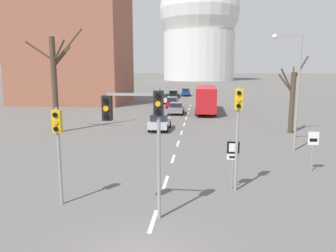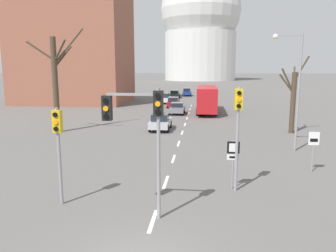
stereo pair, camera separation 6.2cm
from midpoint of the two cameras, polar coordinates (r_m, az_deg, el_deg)
lane_stripe_0 at (r=13.37m, az=-2.52°, el=-16.17°), size 0.16×2.00×0.01m
lane_stripe_1 at (r=17.49m, az=-0.28°, el=-9.70°), size 0.16×2.00×0.01m
lane_stripe_2 at (r=21.76m, az=1.05°, el=-5.72°), size 0.16×2.00×0.01m
lane_stripe_3 at (r=26.10m, az=1.93°, el=-3.06°), size 0.16×2.00×0.01m
lane_stripe_4 at (r=30.49m, az=2.55°, el=-1.15°), size 0.16×2.00×0.01m
lane_stripe_5 at (r=34.91m, az=3.02°, el=0.27°), size 0.16×2.00×0.01m
lane_stripe_6 at (r=39.35m, az=3.38°, el=1.37°), size 0.16×2.00×0.01m
lane_stripe_7 at (r=43.80m, az=3.66°, el=2.25°), size 0.16×2.00×0.01m
lane_stripe_8 at (r=48.26m, az=3.90°, el=2.97°), size 0.16×2.00×0.01m
lane_stripe_9 at (r=52.72m, az=4.10°, el=3.56°), size 0.16×2.00×0.01m
traffic_signal_near_right at (r=15.76m, az=12.19°, el=1.13°), size 0.36×0.34×5.07m
traffic_signal_centre_tall at (r=12.50m, az=-4.66°, el=0.95°), size 2.35×0.34×5.18m
traffic_signal_near_left at (r=14.69m, az=-18.47°, el=-1.90°), size 0.36×0.34×4.28m
route_sign_post at (r=16.37m, az=11.37°, el=-5.17°), size 0.60×0.08×2.45m
speed_limit_sign at (r=20.46m, az=24.09°, el=-2.95°), size 0.60×0.08×2.40m
street_lamp_right at (r=24.79m, az=21.16°, el=7.37°), size 2.06×0.36×8.24m
sedan_near_left at (r=56.13m, az=-0.72°, el=4.85°), size 1.97×4.27×1.73m
sedan_near_right at (r=50.37m, az=0.99°, el=4.19°), size 1.79×4.21×1.57m
sedan_mid_centre at (r=66.31m, az=1.20°, el=5.60°), size 1.91×3.82×1.57m
sedan_far_left at (r=71.55m, az=3.36°, el=5.94°), size 1.76×4.57×1.69m
sedan_far_right at (r=31.67m, az=-1.28°, el=0.76°), size 1.89×4.06×1.59m
sedan_distant_centre at (r=42.85m, az=1.67°, el=3.14°), size 1.89×3.94×1.52m
city_bus at (r=44.46m, az=6.80°, el=4.97°), size 2.66×10.80×3.48m
bare_tree_left_near at (r=31.94m, az=-18.87°, el=7.56°), size 4.32×3.68×9.72m
bare_tree_right_near at (r=32.00m, az=20.97°, el=4.45°), size 2.56×1.28×7.00m
capitol_dome at (r=170.64m, az=5.71°, el=17.08°), size 39.30×39.30×55.51m
apartment_block_left at (r=59.87m, az=-16.02°, el=13.76°), size 18.00×14.00×20.41m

